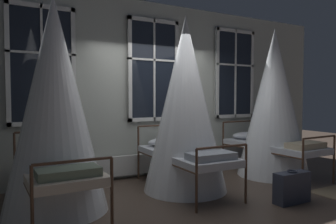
{
  "coord_description": "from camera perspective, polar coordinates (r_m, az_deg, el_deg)",
  "views": [
    {
      "loc": [
        -2.81,
        -4.25,
        1.52
      ],
      "look_at": [
        -0.31,
        0.19,
        1.27
      ],
      "focal_mm": 34.69,
      "sensor_mm": 36.0,
      "label": 1
    }
  ],
  "objects": [
    {
      "name": "cot_third",
      "position": [
        6.53,
        18.06,
        1.27
      ],
      "size": [
        1.35,
        2.01,
        2.8
      ],
      "rotation": [
        0.0,
        0.0,
        1.59
      ],
      "color": "#4C3323",
      "rests_on": "ground"
    },
    {
      "name": "cot_first",
      "position": [
        4.47,
        -19.27,
        0.85
      ],
      "size": [
        1.35,
        2.0,
        2.84
      ],
      "rotation": [
        0.0,
        0.0,
        1.58
      ],
      "color": "#4C3323",
      "rests_on": "ground"
    },
    {
      "name": "window_bank",
      "position": [
        6.22,
        -2.45,
        -0.11
      ],
      "size": [
        5.09,
        0.1,
        2.92
      ],
      "color": "black",
      "rests_on": "ground"
    },
    {
      "name": "ground",
      "position": [
        5.32,
        4.06,
        -13.8
      ],
      "size": [
        19.36,
        19.36,
        0.0
      ],
      "primitive_type": "plane",
      "color": "#4C3D33"
    },
    {
      "name": "back_wall_with_windows",
      "position": [
        6.32,
        -2.95,
        4.02
      ],
      "size": [
        8.71,
        0.1,
        3.31
      ],
      "primitive_type": "cube",
      "color": "#B2B7AD",
      "rests_on": "ground"
    },
    {
      "name": "cot_second",
      "position": [
        5.22,
        3.07,
        1.08
      ],
      "size": [
        1.35,
        2.02,
        2.8
      ],
      "rotation": [
        0.0,
        0.0,
        1.54
      ],
      "color": "#4C3323",
      "rests_on": "ground"
    },
    {
      "name": "suitcase_dark",
      "position": [
        5.05,
        20.93,
        -12.26
      ],
      "size": [
        0.56,
        0.22,
        0.47
      ],
      "rotation": [
        0.0,
        0.0,
        -0.02
      ],
      "color": "#2D3342",
      "rests_on": "ground"
    }
  ]
}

